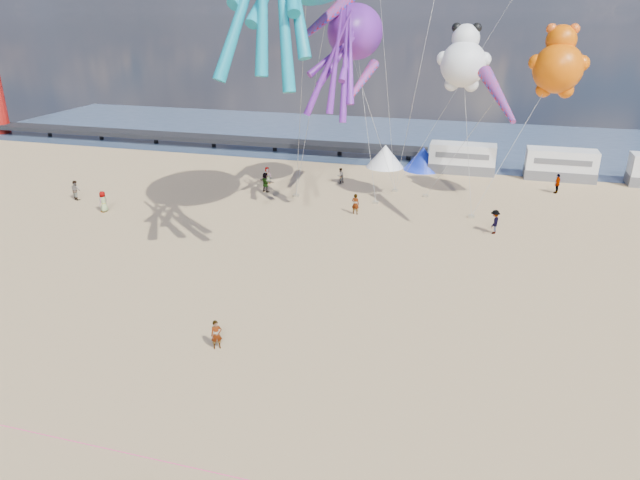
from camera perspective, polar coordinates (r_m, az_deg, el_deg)
The scene contains 28 objects.
ground at distance 26.05m, azimuth -4.38°, elevation -15.05°, with size 120.00×120.00×0.00m, color tan.
water at distance 76.42m, azimuth 9.91°, elevation 9.86°, with size 120.00×120.00×0.00m, color #324561.
pier at distance 74.13m, azimuth -13.45°, elevation 10.00°, with size 60.00×3.00×0.50m, color black.
motorhome_0 at distance 61.11m, azimuth 14.03°, elevation 7.94°, with size 6.60×2.50×3.00m, color silver.
motorhome_1 at distance 61.62m, azimuth 22.92°, elevation 6.97°, with size 6.60×2.50×3.00m, color silver.
tent_white at distance 61.89m, azimuth 6.54°, elevation 8.34°, with size 4.00×4.00×2.40m, color white.
tent_blue at distance 61.41m, azimuth 10.25°, elevation 8.02°, with size 4.00×4.00×2.40m, color #1933CC.
rope_line at distance 22.55m, azimuth -9.02°, elevation -22.28°, with size 0.03×0.03×34.00m, color #F2338C.
standing_person at distance 29.02m, azimuth -10.31°, elevation -9.30°, with size 0.56×0.37×1.53m, color tan.
beachgoer_0 at distance 55.83m, azimuth -5.31°, elevation 6.47°, with size 0.59×0.39×1.62m, color #7F6659.
beachgoer_1 at distance 55.08m, azimuth -23.23°, elevation 4.61°, with size 0.86×0.56×1.75m, color #7F6659.
beachgoer_2 at distance 44.73m, azimuth 17.06°, elevation 1.75°, with size 0.90×0.70×1.85m, color #7F6659.
beachgoer_3 at distance 56.78m, azimuth 22.65°, elevation 5.23°, with size 1.18×0.68×1.83m, color #7F6659.
beachgoer_4 at distance 53.12m, azimuth -5.48°, elevation 5.77°, with size 1.07×0.45×1.83m, color #7F6659.
beachgoer_5 at distance 47.02m, azimuth 3.56°, elevation 3.62°, with size 1.61×0.51×1.74m, color #7F6659.
beachgoer_6 at distance 50.81m, azimuth -20.85°, elevation 3.61°, with size 0.64×0.42×1.77m, color #7F6659.
beachgoer_7 at distance 55.69m, azimuth 2.05°, elevation 6.45°, with size 0.74×0.48×1.51m, color #7F6659.
sandbag_a at distance 51.73m, azimuth -2.42°, elevation 4.48°, with size 0.50×0.35×0.22m, color gray.
sandbag_b at distance 49.98m, azimuth 5.59°, elevation 3.76°, with size 0.50×0.35×0.22m, color gray.
sandbag_c at distance 47.94m, azimuth 14.90°, elevation 2.30°, with size 0.50×0.35×0.22m, color gray.
sandbag_d at distance 52.46m, azimuth 10.51°, elevation 4.37°, with size 0.50×0.35×0.22m, color gray.
sandbag_e at distance 53.62m, azimuth 7.50°, elevation 4.94°, with size 0.50×0.35×0.22m, color gray.
kite_octopus_purple at distance 48.81m, azimuth 3.55°, elevation 20.06°, with size 4.04×9.43×10.78m, color #6B219B, non-canonical shape.
kite_panda at distance 45.55m, azimuth 14.13°, elevation 16.69°, with size 4.09×3.85×5.77m, color white, non-canonical shape.
kite_teddy_orange at distance 48.89m, azimuth 22.69°, elevation 15.56°, with size 4.54×4.28×6.41m, color #DD5703, non-canonical shape.
windsock_left at distance 45.35m, azimuth 0.61°, elevation 21.30°, with size 1.10×7.83×7.83m, color red, non-canonical shape.
windsock_mid at distance 41.53m, azimuth 17.39°, elevation 13.62°, with size 1.00×6.06×6.06m, color red, non-canonical shape.
windsock_right at distance 48.64m, azimuth 4.11°, elevation 15.42°, with size 0.90×5.62×5.62m, color red, non-canonical shape.
Camera 1 is at (7.45, -19.43, 15.67)m, focal length 32.00 mm.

